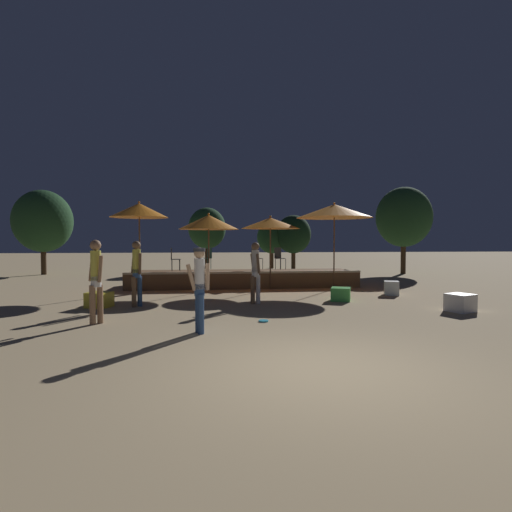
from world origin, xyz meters
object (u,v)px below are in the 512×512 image
(person_3, at_px, (199,285))
(patio_umbrella_2, at_px, (270,223))
(patio_umbrella_1, at_px, (139,210))
(bistro_chair_2, at_px, (279,256))
(patio_umbrella_0, at_px, (334,211))
(background_tree_4, at_px, (207,228))
(background_tree_1, at_px, (43,221))
(background_tree_3, at_px, (272,238))
(person_0, at_px, (255,270))
(bistro_chair_3, at_px, (256,256))
(frisbee_disc, at_px, (264,321))
(person_2, at_px, (137,270))
(background_tree_2, at_px, (293,234))
(cube_seat_2, at_px, (341,294))
(cube_seat_3, at_px, (460,303))
(cube_seat_0, at_px, (99,300))
(bistro_chair_0, at_px, (208,256))
(bistro_chair_1, at_px, (173,257))
(cube_seat_1, at_px, (391,288))
(background_tree_0, at_px, (404,217))
(person_1, at_px, (96,277))
(patio_umbrella_3, at_px, (209,222))

(person_3, bearing_deg, patio_umbrella_2, -37.91)
(patio_umbrella_1, bearing_deg, bistro_chair_2, 12.97)
(patio_umbrella_0, distance_m, background_tree_4, 11.55)
(background_tree_1, relative_size, background_tree_3, 1.46)
(person_0, bearing_deg, bistro_chair_3, -118.05)
(person_3, bearing_deg, frisbee_disc, -73.94)
(patio_umbrella_1, xyz_separation_m, patio_umbrella_2, (4.87, 0.10, -0.44))
(person_2, xyz_separation_m, background_tree_2, (7.60, 14.61, 1.26))
(patio_umbrella_1, distance_m, cube_seat_2, 7.79)
(patio_umbrella_2, height_order, cube_seat_3, patio_umbrella_2)
(person_2, xyz_separation_m, bistro_chair_2, (4.90, 4.80, 0.20))
(bistro_chair_2, bearing_deg, cube_seat_0, -173.58)
(cube_seat_3, relative_size, background_tree_3, 0.24)
(patio_umbrella_0, xyz_separation_m, bistro_chair_0, (-4.80, 1.98, -1.76))
(cube_seat_3, bearing_deg, background_tree_4, 113.13)
(patio_umbrella_1, distance_m, background_tree_2, 13.73)
(cube_seat_0, relative_size, background_tree_3, 0.23)
(patio_umbrella_2, distance_m, bistro_chair_1, 4.02)
(cube_seat_0, xyz_separation_m, cube_seat_1, (9.26, 1.48, 0.02))
(cube_seat_3, bearing_deg, background_tree_3, 97.75)
(patio_umbrella_2, bearing_deg, background_tree_0, 36.34)
(patio_umbrella_0, height_order, background_tree_0, background_tree_0)
(person_1, xyz_separation_m, bistro_chair_0, (2.45, 7.58, 0.18))
(cube_seat_3, bearing_deg, person_3, -166.11)
(cube_seat_0, distance_m, background_tree_3, 16.96)
(bistro_chair_0, relative_size, frisbee_disc, 4.00)
(patio_umbrella_1, relative_size, cube_seat_1, 5.44)
(cube_seat_2, height_order, person_0, person_0)
(patio_umbrella_2, distance_m, cube_seat_3, 7.25)
(cube_seat_3, distance_m, background_tree_2, 16.56)
(cube_seat_1, relative_size, person_2, 0.33)
(bistro_chair_0, distance_m, background_tree_4, 8.60)
(background_tree_4, bearing_deg, person_3, -90.21)
(cube_seat_1, bearing_deg, background_tree_2, 92.75)
(person_1, xyz_separation_m, frisbee_disc, (3.74, -0.19, -1.03))
(person_1, distance_m, bistro_chair_3, 8.34)
(person_0, distance_m, background_tree_2, 15.11)
(person_3, distance_m, frisbee_disc, 1.97)
(patio_umbrella_2, bearing_deg, person_3, -109.58)
(person_1, distance_m, bistro_chair_2, 8.90)
(patio_umbrella_0, xyz_separation_m, background_tree_1, (-13.84, 8.42, -0.05))
(patio_umbrella_3, bearing_deg, bistro_chair_3, 35.85)
(person_0, xyz_separation_m, frisbee_disc, (-0.12, -2.63, -0.98))
(bistro_chair_1, xyz_separation_m, bistro_chair_3, (3.31, 0.36, 0.00))
(patio_umbrella_3, distance_m, cube_seat_3, 8.66)
(person_1, relative_size, background_tree_0, 0.38)
(patio_umbrella_0, height_order, person_1, patio_umbrella_0)
(person_2, height_order, background_tree_3, background_tree_3)
(background_tree_2, bearing_deg, person_0, -106.30)
(background_tree_3, bearing_deg, background_tree_4, -161.26)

